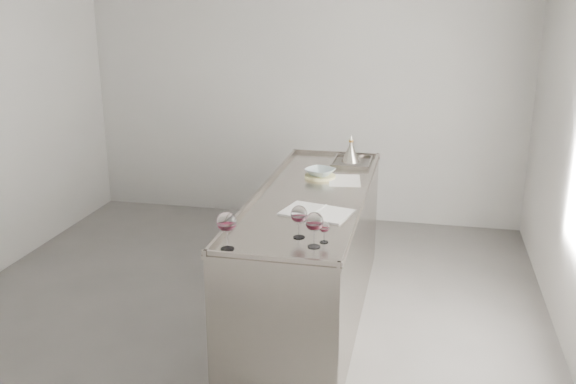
% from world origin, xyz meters
% --- Properties ---
extents(room_shell, '(4.54, 5.04, 2.84)m').
position_xyz_m(room_shell, '(0.00, 0.00, 1.40)').
color(room_shell, '#52504D').
rests_on(room_shell, ground).
extents(counter, '(0.77, 2.42, 0.97)m').
position_xyz_m(counter, '(0.50, 0.30, 0.47)').
color(counter, gray).
rests_on(counter, ground).
extents(wine_glass_left, '(0.11, 0.11, 0.22)m').
position_xyz_m(wine_glass_left, '(0.23, -0.78, 1.09)').
color(wine_glass_left, white).
rests_on(wine_glass_left, counter).
extents(wine_glass_middle, '(0.10, 0.10, 0.19)m').
position_xyz_m(wine_glass_middle, '(0.58, -0.52, 1.08)').
color(wine_glass_middle, white).
rests_on(wine_glass_middle, counter).
extents(wine_glass_right, '(0.10, 0.10, 0.20)m').
position_xyz_m(wine_glass_right, '(0.69, -0.65, 1.08)').
color(wine_glass_right, white).
rests_on(wine_glass_right, counter).
extents(wine_glass_small, '(0.06, 0.06, 0.13)m').
position_xyz_m(wine_glass_small, '(0.73, -0.57, 1.03)').
color(wine_glass_small, white).
rests_on(wine_glass_small, counter).
extents(notebook, '(0.49, 0.40, 0.02)m').
position_xyz_m(notebook, '(0.61, -0.08, 0.95)').
color(notebook, white).
rests_on(notebook, counter).
extents(loose_paper_top, '(0.28, 0.36, 0.00)m').
position_xyz_m(loose_paper_top, '(0.68, 0.70, 0.94)').
color(loose_paper_top, silver).
rests_on(loose_paper_top, counter).
extents(trivet, '(0.29, 0.29, 0.02)m').
position_xyz_m(trivet, '(0.49, 0.74, 0.95)').
color(trivet, '#D4CC89').
rests_on(trivet, counter).
extents(ceramic_bowl, '(0.28, 0.28, 0.05)m').
position_xyz_m(ceramic_bowl, '(0.49, 0.74, 0.99)').
color(ceramic_bowl, '#94A8AD').
rests_on(ceramic_bowl, trivet).
extents(wine_funnel, '(0.16, 0.16, 0.23)m').
position_xyz_m(wine_funnel, '(0.66, 1.28, 1.01)').
color(wine_funnel, '#AAA397').
rests_on(wine_funnel, counter).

